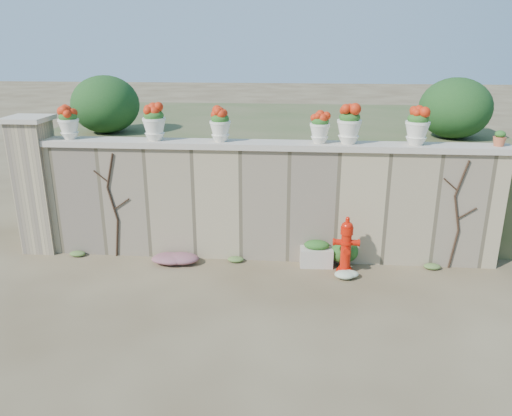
# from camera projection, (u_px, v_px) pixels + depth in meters

# --- Properties ---
(ground) EXTENTS (80.00, 80.00, 0.00)m
(ground) POSITION_uv_depth(u_px,v_px,m) (257.00, 306.00, 7.39)
(ground) COLOR brown
(ground) RESTS_ON ground
(stone_wall) EXTENTS (8.00, 0.40, 2.00)m
(stone_wall) POSITION_uv_depth(u_px,v_px,m) (265.00, 204.00, 8.77)
(stone_wall) COLOR tan
(stone_wall) RESTS_ON ground
(wall_cap) EXTENTS (8.10, 0.52, 0.10)m
(wall_cap) POSITION_uv_depth(u_px,v_px,m) (266.00, 145.00, 8.43)
(wall_cap) COLOR beige
(wall_cap) RESTS_ON stone_wall
(gate_pillar) EXTENTS (0.72, 0.72, 2.48)m
(gate_pillar) POSITION_uv_depth(u_px,v_px,m) (37.00, 184.00, 9.02)
(gate_pillar) COLOR tan
(gate_pillar) RESTS_ON ground
(raised_fill) EXTENTS (9.00, 6.00, 2.00)m
(raised_fill) POSITION_uv_depth(u_px,v_px,m) (274.00, 162.00, 11.79)
(raised_fill) COLOR #384C23
(raised_fill) RESTS_ON ground
(back_shrub_left) EXTENTS (1.30, 1.30, 1.10)m
(back_shrub_left) POSITION_uv_depth(u_px,v_px,m) (105.00, 104.00, 9.66)
(back_shrub_left) COLOR #143814
(back_shrub_left) RESTS_ON raised_fill
(back_shrub_right) EXTENTS (1.30, 1.30, 1.10)m
(back_shrub_right) POSITION_uv_depth(u_px,v_px,m) (455.00, 108.00, 9.13)
(back_shrub_right) COLOR #143814
(back_shrub_right) RESTS_ON raised_fill
(vine_left) EXTENTS (0.60, 0.04, 1.91)m
(vine_left) POSITION_uv_depth(u_px,v_px,m) (113.00, 204.00, 8.78)
(vine_left) COLOR black
(vine_left) RESTS_ON ground
(vine_right) EXTENTS (0.60, 0.04, 1.91)m
(vine_right) POSITION_uv_depth(u_px,v_px,m) (457.00, 214.00, 8.30)
(vine_right) COLOR black
(vine_right) RESTS_ON ground
(fire_hydrant) EXTENTS (0.42, 0.30, 0.99)m
(fire_hydrant) POSITION_uv_depth(u_px,v_px,m) (346.00, 245.00, 8.28)
(fire_hydrant) COLOR red
(fire_hydrant) RESTS_ON ground
(planter_box) EXTENTS (0.57, 0.34, 0.47)m
(planter_box) POSITION_uv_depth(u_px,v_px,m) (316.00, 254.00, 8.65)
(planter_box) COLOR beige
(planter_box) RESTS_ON ground
(green_shrub) EXTENTS (0.57, 0.52, 0.54)m
(green_shrub) POSITION_uv_depth(u_px,v_px,m) (346.00, 250.00, 8.65)
(green_shrub) COLOR #1E5119
(green_shrub) RESTS_ON ground
(magenta_clump) EXTENTS (0.85, 0.57, 0.23)m
(magenta_clump) POSITION_uv_depth(u_px,v_px,m) (173.00, 258.00, 8.74)
(magenta_clump) COLOR #B12374
(magenta_clump) RESTS_ON ground
(white_flowers) EXTENTS (0.45, 0.36, 0.16)m
(white_flowers) POSITION_uv_depth(u_px,v_px,m) (344.00, 273.00, 8.25)
(white_flowers) COLOR white
(white_flowers) RESTS_ON ground
(urn_pot_0) EXTENTS (0.35, 0.35, 0.56)m
(urn_pot_0) POSITION_uv_depth(u_px,v_px,m) (68.00, 123.00, 8.60)
(urn_pot_0) COLOR silver
(urn_pot_0) RESTS_ON wall_cap
(urn_pot_1) EXTENTS (0.39, 0.39, 0.62)m
(urn_pot_1) POSITION_uv_depth(u_px,v_px,m) (154.00, 123.00, 8.47)
(urn_pot_1) COLOR silver
(urn_pot_1) RESTS_ON wall_cap
(urn_pot_2) EXTENTS (0.35, 0.35, 0.56)m
(urn_pot_2) POSITION_uv_depth(u_px,v_px,m) (220.00, 125.00, 8.39)
(urn_pot_2) COLOR silver
(urn_pot_2) RESTS_ON wall_cap
(urn_pot_3) EXTENTS (0.33, 0.33, 0.52)m
(urn_pot_3) POSITION_uv_depth(u_px,v_px,m) (320.00, 128.00, 8.26)
(urn_pot_3) COLOR silver
(urn_pot_3) RESTS_ON wall_cap
(urn_pot_4) EXTENTS (0.40, 0.40, 0.63)m
(urn_pot_4) POSITION_uv_depth(u_px,v_px,m) (349.00, 125.00, 8.20)
(urn_pot_4) COLOR silver
(urn_pot_4) RESTS_ON wall_cap
(urn_pot_5) EXTENTS (0.39, 0.39, 0.62)m
(urn_pot_5) POSITION_uv_depth(u_px,v_px,m) (417.00, 126.00, 8.12)
(urn_pot_5) COLOR silver
(urn_pot_5) RESTS_ON wall_cap
(terracotta_pot) EXTENTS (0.21, 0.21, 0.25)m
(terracotta_pot) POSITION_uv_depth(u_px,v_px,m) (500.00, 139.00, 8.07)
(terracotta_pot) COLOR #BE5D3A
(terracotta_pot) RESTS_ON wall_cap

